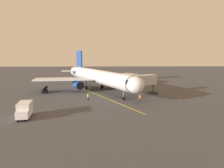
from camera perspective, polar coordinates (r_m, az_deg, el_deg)
The scene contains 10 objects.
ground_plane at distance 59.79m, azimuth -3.33°, elevation -1.95°, with size 220.00×220.00×0.00m, color #424244.
apron_lead_in_line at distance 54.56m, azimuth -3.92°, elevation -2.96°, with size 0.24×40.00×0.01m, color yellow.
airplane at distance 60.12m, azimuth -3.82°, elevation 1.96°, with size 31.37×37.27×11.50m.
jet_bridge at distance 53.15m, azimuth 6.64°, elevation 0.81°, with size 10.96×7.38×5.40m.
ground_crew_marshaller at distance 46.64m, azimuth 7.59°, elevation -3.87°, with size 0.41×0.26×1.71m.
ground_crew_wing_walker at distance 47.87m, azimuth -6.52°, elevation -3.53°, with size 0.41×0.47×1.71m.
belt_loader_near_nose at distance 59.90m, azimuth -17.87°, elevation -1.63°, with size 3.14×4.63×2.32m.
box_truck_portside at distance 38.00m, azimuth -22.74°, elevation -6.54°, with size 2.67×4.85×2.62m.
safety_cone_nose_left at distance 60.04m, azimuth 14.18°, elevation -1.88°, with size 0.32×0.32×0.55m, color #F2590F.
safety_cone_nose_right at distance 52.19m, azimuth 18.05°, elevation -3.58°, with size 0.32×0.32×0.55m, color #F2590F.
Camera 1 is at (-2.03, 58.77, 10.79)m, focal length 33.57 mm.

